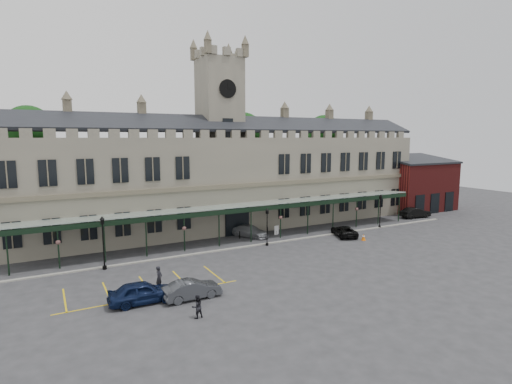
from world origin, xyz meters
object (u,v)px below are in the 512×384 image
person_a (159,278)px  person_b (197,307)px  lamp_post_mid (267,223)px  car_left_a (142,292)px  sign_board (277,230)px  car_right_b (415,213)px  clock_tower (220,129)px  lamp_post_left (103,238)px  car_taxi (250,231)px  traffic_cone (364,237)px  car_van (344,231)px  car_left_b (192,289)px  station_building (221,180)px  lamp_post_right (380,208)px

person_a → person_b: 6.37m
lamp_post_mid → car_left_a: (-15.84, -9.24, -1.72)m
sign_board → car_right_b: 23.91m
clock_tower → lamp_post_left: 22.18m
car_left_a → car_taxi: (16.00, 13.71, -0.11)m
traffic_cone → sign_board: (-7.56, 7.30, 0.16)m
sign_board → car_left_a: 23.45m
car_van → traffic_cone: bearing=124.1°
car_left_b → car_right_b: car_right_b is taller
lamp_post_mid → car_right_b: lamp_post_mid is taller
car_van → car_right_b: car_right_b is taller
station_building → lamp_post_left: bearing=-146.3°
lamp_post_left → car_left_a: size_ratio=1.04×
station_building → car_right_b: station_building is taller
sign_board → car_left_b: 21.26m
clock_tower → person_a: 25.57m
car_van → car_taxi: bearing=-8.0°
car_right_b → person_b: size_ratio=2.94×
car_taxi → person_a: size_ratio=2.57×
car_left_b → person_b: (-0.80, -3.29, 0.08)m
lamp_post_mid → person_a: lamp_post_mid is taller
lamp_post_left → sign_board: lamp_post_left is taller
car_van → person_b: 26.80m
lamp_post_left → car_taxi: (17.37, 4.43, -2.26)m
lamp_post_right → lamp_post_mid: bearing=-178.3°
person_b → person_a: bearing=-90.6°
lamp_post_mid → car_left_a: 18.42m
car_taxi → lamp_post_right: bearing=-42.5°
lamp_post_left → traffic_cone: size_ratio=6.47×
lamp_post_mid → car_taxi: bearing=88.0°
car_left_b → car_right_b: bearing=-72.5°
traffic_cone → sign_board: size_ratio=0.69×
traffic_cone → car_right_b: bearing=21.3°
lamp_post_mid → person_b: 18.91m
lamp_post_right → car_van: (-7.28, -1.27, -2.07)m
car_left_a → car_right_b: bearing=-72.5°
car_left_b → car_van: bearing=-68.2°
car_left_a → sign_board: bearing=-54.2°
station_building → lamp_post_mid: size_ratio=14.01×
car_taxi → person_b: 22.34m
lamp_post_mid → sign_board: bearing=47.2°
car_van → car_right_b: 17.45m
sign_board → car_van: car_van is taller
car_taxi → car_right_b: size_ratio=1.03×
sign_board → car_left_b: size_ratio=0.25×
station_building → clock_tower: (0.00, 0.09, 6.64)m
lamp_post_left → sign_board: 21.30m
person_a → car_left_b: bearing=-110.6°
clock_tower → lamp_post_right: (18.56, -10.52, -10.40)m
station_building → car_right_b: 29.99m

